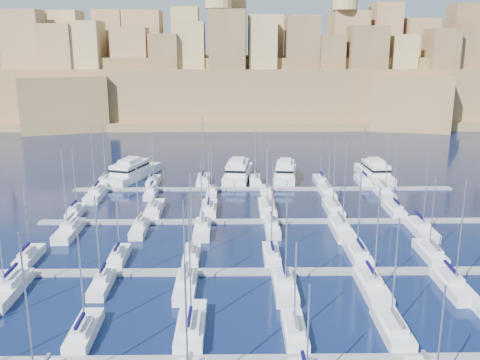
{
  "coord_description": "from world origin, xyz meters",
  "views": [
    {
      "loc": [
        -6.73,
        -82.46,
        32.21
      ],
      "look_at": [
        -5.52,
        6.0,
        9.09
      ],
      "focal_mm": 40.0,
      "sensor_mm": 36.0,
      "label": 1
    }
  ],
  "objects_px": {
    "motor_yacht_a": "(131,171)",
    "motor_yacht_d": "(375,172)",
    "motor_yacht_b": "(238,171)",
    "motor_yacht_c": "(285,172)",
    "sailboat_2": "(191,326)",
    "sailboat_4": "(392,327)"
  },
  "relations": [
    {
      "from": "sailboat_2",
      "to": "sailboat_4",
      "type": "relative_size",
      "value": 1.09
    },
    {
      "from": "sailboat_4",
      "to": "motor_yacht_c",
      "type": "height_order",
      "value": "sailboat_4"
    },
    {
      "from": "motor_yacht_b",
      "to": "sailboat_4",
      "type": "bearing_deg",
      "value": -76.62
    },
    {
      "from": "motor_yacht_c",
      "to": "motor_yacht_d",
      "type": "height_order",
      "value": "same"
    },
    {
      "from": "sailboat_4",
      "to": "motor_yacht_b",
      "type": "distance_m",
      "value": 72.71
    },
    {
      "from": "sailboat_4",
      "to": "motor_yacht_a",
      "type": "bearing_deg",
      "value": 120.77
    },
    {
      "from": "sailboat_4",
      "to": "motor_yacht_d",
      "type": "distance_m",
      "value": 71.88
    },
    {
      "from": "motor_yacht_d",
      "to": "sailboat_2",
      "type": "bearing_deg",
      "value": -119.22
    },
    {
      "from": "motor_yacht_c",
      "to": "motor_yacht_b",
      "type": "bearing_deg",
      "value": 174.71
    },
    {
      "from": "motor_yacht_b",
      "to": "motor_yacht_c",
      "type": "distance_m",
      "value": 11.36
    },
    {
      "from": "motor_yacht_b",
      "to": "motor_yacht_a",
      "type": "bearing_deg",
      "value": 178.54
    },
    {
      "from": "sailboat_2",
      "to": "motor_yacht_a",
      "type": "relative_size",
      "value": 0.74
    },
    {
      "from": "sailboat_2",
      "to": "motor_yacht_d",
      "type": "xyz_separation_m",
      "value": [
        38.91,
        69.55,
        0.96
      ]
    },
    {
      "from": "motor_yacht_b",
      "to": "motor_yacht_d",
      "type": "xyz_separation_m",
      "value": [
        32.9,
        -0.67,
        -0.0
      ]
    },
    {
      "from": "motor_yacht_b",
      "to": "motor_yacht_c",
      "type": "relative_size",
      "value": 1.13
    },
    {
      "from": "motor_yacht_b",
      "to": "sailboat_2",
      "type": "bearing_deg",
      "value": -94.89
    },
    {
      "from": "motor_yacht_d",
      "to": "motor_yacht_c",
      "type": "bearing_deg",
      "value": -179.0
    },
    {
      "from": "motor_yacht_a",
      "to": "motor_yacht_b",
      "type": "bearing_deg",
      "value": -1.46
    },
    {
      "from": "motor_yacht_b",
      "to": "motor_yacht_c",
      "type": "height_order",
      "value": "same"
    },
    {
      "from": "motor_yacht_b",
      "to": "motor_yacht_c",
      "type": "xyz_separation_m",
      "value": [
        11.31,
        -1.05,
        0.0
      ]
    },
    {
      "from": "motor_yacht_c",
      "to": "motor_yacht_a",
      "type": "bearing_deg",
      "value": 177.37
    },
    {
      "from": "motor_yacht_a",
      "to": "motor_yacht_d",
      "type": "height_order",
      "value": "same"
    }
  ]
}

